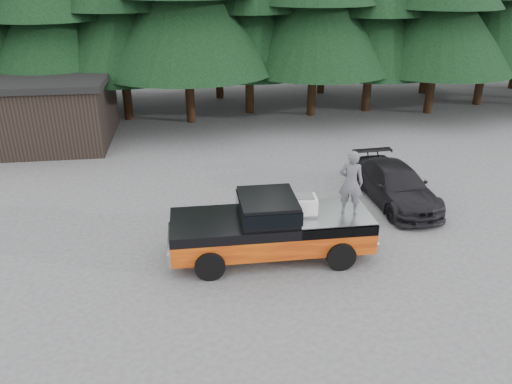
{
  "coord_description": "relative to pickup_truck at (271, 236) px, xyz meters",
  "views": [
    {
      "loc": [
        -1.1,
        -12.96,
        7.84
      ],
      "look_at": [
        0.68,
        0.0,
        1.98
      ],
      "focal_mm": 35.0,
      "sensor_mm": 36.0,
      "label": 1
    }
  ],
  "objects": [
    {
      "name": "air_compressor",
      "position": [
        0.94,
        -0.0,
        0.92
      ],
      "size": [
        0.78,
        0.66,
        0.51
      ],
      "primitive_type": "cube",
      "rotation": [
        0.0,
        0.0,
        -0.05
      ],
      "color": "silver",
      "rests_on": "pickup_truck"
    },
    {
      "name": "ground",
      "position": [
        -1.08,
        0.27,
        -0.67
      ],
      "size": [
        120.0,
        120.0,
        0.0
      ],
      "primitive_type": "plane",
      "color": "#49494C",
      "rests_on": "ground"
    },
    {
      "name": "parked_car",
      "position": [
        5.1,
        3.07,
        0.02
      ],
      "size": [
        2.23,
        4.81,
        1.36
      ],
      "primitive_type": "imported",
      "rotation": [
        0.0,
        0.0,
        0.07
      ],
      "color": "black",
      "rests_on": "ground"
    },
    {
      "name": "truck_cab",
      "position": [
        -0.1,
        0.0,
        0.96
      ],
      "size": [
        1.66,
        1.9,
        0.59
      ],
      "primitive_type": "cube",
      "color": "black",
      "rests_on": "pickup_truck"
    },
    {
      "name": "pickup_truck",
      "position": [
        0.0,
        0.0,
        0.0
      ],
      "size": [
        6.0,
        2.04,
        1.33
      ],
      "primitive_type": null,
      "color": "#E05E0A",
      "rests_on": "ground"
    },
    {
      "name": "utility_building",
      "position": [
        -10.08,
        12.27,
        1.0
      ],
      "size": [
        8.4,
        6.4,
        3.3
      ],
      "color": "black",
      "rests_on": "ground"
    },
    {
      "name": "man_on_bed",
      "position": [
        2.27,
        -0.12,
        1.62
      ],
      "size": [
        0.81,
        0.66,
        1.91
      ],
      "primitive_type": "imported",
      "rotation": [
        0.0,
        0.0,
        2.8
      ],
      "color": "#4E4E55",
      "rests_on": "pickup_truck"
    }
  ]
}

